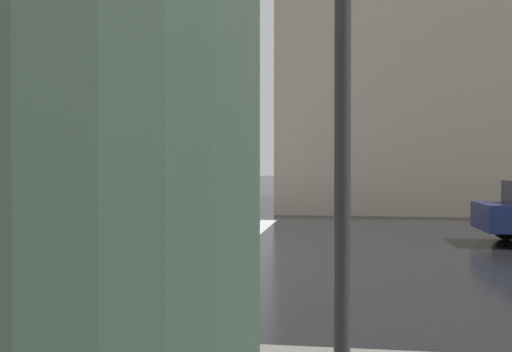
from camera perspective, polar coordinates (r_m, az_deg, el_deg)
zebra_crossing at (r=13.03m, az=-13.29°, el=-6.69°), size 13.00×5.50×0.01m
billboard_column at (r=1.61m, az=-23.99°, el=3.62°), size 1.39×1.39×3.19m
traffic_signal_post at (r=4.44m, az=8.56°, el=15.51°), size 0.44×0.30×3.73m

